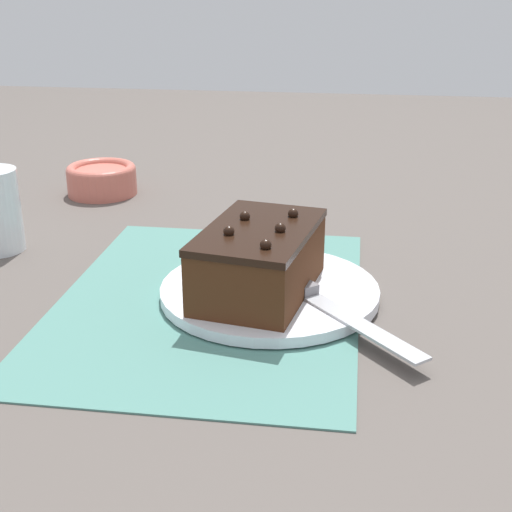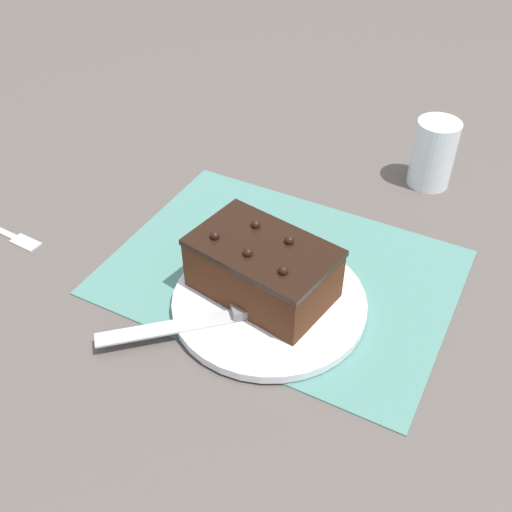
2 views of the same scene
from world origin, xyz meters
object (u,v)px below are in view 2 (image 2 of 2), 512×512
at_px(drinking_glass, 433,154).
at_px(dessert_fork, 7,233).
at_px(cake_plate, 269,302).
at_px(serving_knife, 231,315).
at_px(chocolate_cake, 260,267).

bearing_deg(drinking_glass, dessert_fork, 39.78).
bearing_deg(cake_plate, dessert_fork, 6.63).
height_order(cake_plate, drinking_glass, drinking_glass).
height_order(drinking_glass, dessert_fork, drinking_glass).
xyz_separation_m(serving_knife, dessert_fork, (0.39, -0.00, -0.02)).
xyz_separation_m(serving_knife, drinking_glass, (-0.13, -0.43, 0.03)).
distance_m(chocolate_cake, serving_knife, 0.07).
xyz_separation_m(chocolate_cake, serving_knife, (0.01, 0.06, -0.03)).
relative_size(cake_plate, dessert_fork, 1.66).
bearing_deg(chocolate_cake, dessert_fork, 8.42).
distance_m(chocolate_cake, dessert_fork, 0.40).
relative_size(serving_knife, dessert_fork, 1.31).
relative_size(cake_plate, drinking_glass, 2.25).
relative_size(cake_plate, serving_knife, 1.26).
height_order(cake_plate, chocolate_cake, chocolate_cake).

